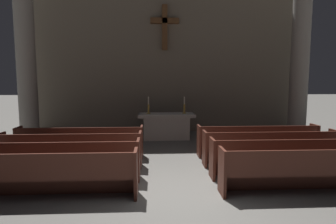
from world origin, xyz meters
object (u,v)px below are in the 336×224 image
pew_right_row_2 (287,157)px  candlestick_left (148,108)px  pew_left_row_1 (43,175)px  pew_left_row_3 (71,150)px  pew_right_row_3 (270,148)px  pew_left_row_4 (81,142)px  candlestick_right (184,108)px  pew_left_row_2 (59,161)px  pew_right_row_1 (310,170)px  column_left_second (25,42)px  altar (166,126)px  pew_right_row_4 (257,140)px  column_right_second (301,43)px

pew_right_row_2 → candlestick_left: bearing=126.5°
pew_left_row_1 → pew_right_row_2: same height
pew_left_row_3 → pew_right_row_3: (5.32, 0.00, 0.00)m
pew_left_row_4 → pew_right_row_3: 5.41m
pew_left_row_3 → candlestick_right: candlestick_right is taller
pew_left_row_1 → candlestick_left: (1.96, 5.50, 0.74)m
pew_right_row_2 → pew_right_row_3: 0.96m
pew_left_row_4 → pew_right_row_2: 5.66m
pew_left_row_2 → candlestick_left: bearing=66.7°
pew_left_row_1 → pew_left_row_3: size_ratio=1.00×
pew_left_row_3 → pew_left_row_4: bearing=90.0°
pew_right_row_1 → column_left_second: size_ratio=0.48×
column_left_second → candlestick_left: column_left_second is taller
column_left_second → pew_right_row_1: bearing=-34.8°
altar → pew_right_row_2: bearing=-59.6°
pew_left_row_2 → pew_left_row_3: 0.96m
pew_right_row_4 → candlestick_right: (-1.96, 2.62, 0.74)m
pew_left_row_1 → pew_right_row_1: 5.32m
column_left_second → column_right_second: size_ratio=1.00×
pew_right_row_1 → column_left_second: 10.17m
pew_left_row_2 → pew_left_row_4: size_ratio=1.00×
pew_right_row_2 → column_right_second: 6.16m
column_right_second → candlestick_right: column_right_second is taller
column_right_second → pew_left_row_1: bearing=-145.2°
pew_left_row_4 → candlestick_right: bearing=37.9°
pew_left_row_3 → altar: 4.46m
candlestick_right → column_right_second: bearing=0.0°
pew_right_row_1 → candlestick_left: bearing=121.4°
pew_right_row_3 → altar: bearing=126.6°
pew_right_row_1 → pew_right_row_4: (0.00, 2.88, 0.00)m
pew_right_row_2 → candlestick_right: size_ratio=5.52×
pew_left_row_3 → column_right_second: column_right_second is taller
pew_left_row_3 → pew_right_row_2: same height
pew_left_row_4 → column_right_second: bearing=18.3°
column_right_second → candlestick_left: bearing=-180.0°
pew_left_row_4 → pew_left_row_2: bearing=-90.0°
column_left_second → pew_left_row_4: bearing=-45.4°
pew_right_row_1 → candlestick_left: candlestick_left is taller
pew_right_row_4 → pew_left_row_1: bearing=-151.5°
pew_left_row_2 → pew_right_row_3: size_ratio=1.00×
pew_left_row_1 → altar: 6.11m
pew_right_row_2 → pew_right_row_4: bearing=90.0°
pew_right_row_1 → pew_right_row_4: bearing=90.0°
pew_right_row_4 → altar: altar is taller
column_right_second → pew_right_row_1: bearing=-115.2°
column_left_second → candlestick_left: 5.19m
altar → pew_right_row_3: bearing=-53.4°
pew_left_row_4 → column_left_second: column_left_second is taller
pew_left_row_2 → altar: 5.26m
pew_left_row_3 → column_left_second: size_ratio=0.48×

